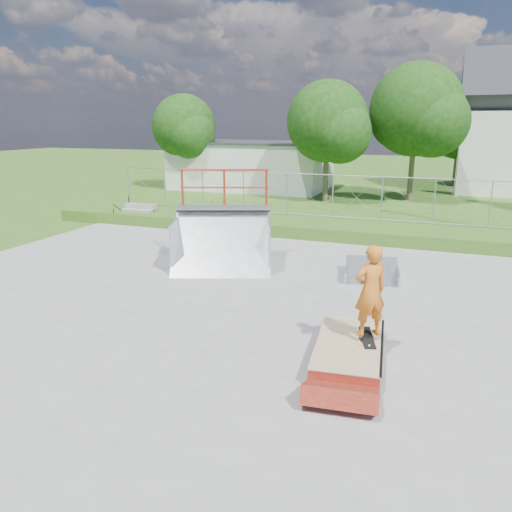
# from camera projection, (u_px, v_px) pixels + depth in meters

# --- Properties ---
(ground) EXTENTS (120.00, 120.00, 0.00)m
(ground) POSITION_uv_depth(u_px,v_px,m) (235.00, 318.00, 11.61)
(ground) COLOR #355B1A
(ground) RESTS_ON ground
(concrete_pad) EXTENTS (20.00, 16.00, 0.04)m
(concrete_pad) POSITION_uv_depth(u_px,v_px,m) (235.00, 317.00, 11.60)
(concrete_pad) COLOR gray
(concrete_pad) RESTS_ON ground
(grass_berm) EXTENTS (24.00, 3.00, 0.50)m
(grass_berm) POSITION_uv_depth(u_px,v_px,m) (326.00, 228.00, 20.13)
(grass_berm) COLOR #355B1A
(grass_berm) RESTS_ON ground
(grind_box) EXTENTS (1.46, 2.63, 0.37)m
(grind_box) POSITION_uv_depth(u_px,v_px,m) (349.00, 351.00, 9.49)
(grind_box) COLOR maroon
(grind_box) RESTS_ON concrete_pad
(quarter_pipe) EXTENTS (3.61, 3.34, 2.94)m
(quarter_pipe) POSITION_uv_depth(u_px,v_px,m) (222.00, 222.00, 15.16)
(quarter_pipe) COLOR #96999D
(quarter_pipe) RESTS_ON concrete_pad
(flat_bank_ramp) EXTENTS (1.72, 1.80, 0.46)m
(flat_bank_ramp) POSITION_uv_depth(u_px,v_px,m) (372.00, 272.00, 14.37)
(flat_bank_ramp) COLOR #96999D
(flat_bank_ramp) RESTS_ON concrete_pad
(skateboard) EXTENTS (0.45, 0.82, 0.13)m
(skateboard) POSITION_uv_depth(u_px,v_px,m) (367.00, 338.00, 9.51)
(skateboard) COLOR black
(skateboard) RESTS_ON grind_box
(skater) EXTENTS (0.77, 0.73, 1.76)m
(skater) POSITION_uv_depth(u_px,v_px,m) (370.00, 295.00, 9.28)
(skater) COLOR orange
(skater) RESTS_ON grind_box
(concrete_stairs) EXTENTS (1.50, 1.60, 0.80)m
(concrete_stairs) POSITION_uv_depth(u_px,v_px,m) (135.00, 214.00, 22.24)
(concrete_stairs) COLOR gray
(concrete_stairs) RESTS_ON ground
(chain_link_fence) EXTENTS (20.00, 0.06, 1.80)m
(chain_link_fence) POSITION_uv_depth(u_px,v_px,m) (333.00, 196.00, 20.74)
(chain_link_fence) COLOR #92949A
(chain_link_fence) RESTS_ON grass_berm
(utility_building_flat) EXTENTS (10.00, 6.00, 3.00)m
(utility_building_flat) POSITION_uv_depth(u_px,v_px,m) (252.00, 166.00, 33.81)
(utility_building_flat) COLOR white
(utility_building_flat) RESTS_ON ground
(tree_left_near) EXTENTS (4.76, 4.48, 6.65)m
(tree_left_near) POSITION_uv_depth(u_px,v_px,m) (331.00, 125.00, 27.22)
(tree_left_near) COLOR brown
(tree_left_near) RESTS_ON ground
(tree_center) EXTENTS (5.44, 5.12, 7.60)m
(tree_center) POSITION_uv_depth(u_px,v_px,m) (421.00, 113.00, 27.31)
(tree_center) COLOR brown
(tree_center) RESTS_ON ground
(tree_left_far) EXTENTS (4.42, 4.16, 6.18)m
(tree_left_far) POSITION_uv_depth(u_px,v_px,m) (186.00, 129.00, 32.50)
(tree_left_far) COLOR brown
(tree_left_far) RESTS_ON ground
(tree_back_mid) EXTENTS (4.08, 3.84, 5.70)m
(tree_back_mid) POSITION_uv_depth(u_px,v_px,m) (463.00, 133.00, 34.09)
(tree_back_mid) COLOR brown
(tree_back_mid) RESTS_ON ground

